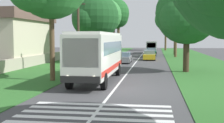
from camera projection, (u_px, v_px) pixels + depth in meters
The scene contains 21 objects.
ground at pixel (114, 90), 19.43m from camera, with size 160.00×160.00×0.00m, color #424244.
grass_verge_left at pixel (61, 66), 35.38m from camera, with size 120.00×8.00×0.04m, color #2D6628.
grass_verge_right at pixel (207, 68), 33.08m from camera, with size 120.00×8.00×0.04m, color #2D6628.
centre_line at pixel (132, 67), 34.23m from camera, with size 110.00×0.16×0.01m, color silver.
coach_bus at pixel (98, 53), 23.54m from camera, with size 11.16×2.62×3.73m.
zebra_crossing at pixel (91, 119), 12.66m from camera, with size 5.85×6.80×0.01m.
trailing_car_0 at pixel (124, 58), 40.29m from camera, with size 4.30×1.78×1.43m.
trailing_car_1 at pixel (149, 55), 45.58m from camera, with size 4.30×1.78×1.43m.
trailing_car_2 at pixel (150, 54), 50.99m from camera, with size 4.30×1.78×1.43m.
trailing_car_3 at pixel (151, 52), 56.13m from camera, with size 4.30×1.78×1.43m.
trailing_minibus_0 at pixel (152, 46), 64.53m from camera, with size 6.00×2.14×2.53m.
roadside_tree_left_0 at pixel (104, 17), 52.43m from camera, with size 7.09×5.88×9.99m.
roadside_tree_left_1 at pixel (94, 18), 40.20m from camera, with size 6.93×6.22×9.08m.
roadside_tree_left_2 at pixel (113, 14), 62.09m from camera, with size 7.45×6.40×11.40m.
roadside_tree_left_4 at pixel (118, 19), 69.24m from camera, with size 5.42×4.48×10.00m.
roadside_tree_right_1 at pixel (186, 14), 29.23m from camera, with size 6.79×6.01×8.66m.
roadside_tree_right_2 at pixel (165, 20), 77.64m from camera, with size 6.72×5.58×10.63m.
roadside_tree_right_3 at pixel (175, 11), 51.44m from camera, with size 5.59×4.89×10.37m.
roadside_tree_right_4 at pixel (175, 13), 58.92m from camera, with size 6.64×5.48×10.94m.
utility_pole at pixel (78, 33), 30.46m from camera, with size 0.24×1.40×7.22m.
roadside_wall at pixel (48, 58), 40.75m from camera, with size 70.00×0.40×1.19m, color #B2A893.
Camera 1 is at (-19.04, -2.61, 3.37)m, focal length 49.01 mm.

